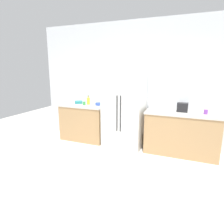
% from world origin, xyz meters
% --- Properties ---
extents(ground_plane, '(10.47, 10.47, 0.00)m').
position_xyz_m(ground_plane, '(0.00, 0.00, 0.00)').
color(ground_plane, beige).
extents(kitchen_back_panel, '(5.24, 0.10, 2.90)m').
position_xyz_m(kitchen_back_panel, '(0.00, 1.97, 1.45)').
color(kitchen_back_panel, silver).
rests_on(kitchen_back_panel, ground_plane).
extents(counter_left, '(1.18, 0.64, 0.92)m').
position_xyz_m(counter_left, '(-1.33, 1.61, 0.46)').
color(counter_left, tan).
rests_on(counter_left, ground_plane).
extents(counter_right, '(1.52, 0.64, 0.92)m').
position_xyz_m(counter_right, '(1.05, 1.61, 0.46)').
color(counter_right, tan).
rests_on(counter_right, ground_plane).
extents(refrigerator, '(0.88, 0.74, 1.74)m').
position_xyz_m(refrigerator, '(-0.22, 1.55, 0.87)').
color(refrigerator, white).
rests_on(refrigerator, ground_plane).
extents(toaster, '(0.22, 0.17, 0.19)m').
position_xyz_m(toaster, '(1.03, 1.67, 1.01)').
color(toaster, black).
rests_on(toaster, counter_right).
extents(bottle_a, '(0.08, 0.08, 0.23)m').
position_xyz_m(bottle_a, '(-1.23, 1.67, 1.01)').
color(bottle_a, yellow).
rests_on(bottle_a, counter_left).
extents(cup_a, '(0.07, 0.07, 0.09)m').
position_xyz_m(cup_a, '(-1.28, 1.55, 0.96)').
color(cup_a, green).
rests_on(cup_a, counter_left).
extents(cup_b, '(0.08, 0.08, 0.09)m').
position_xyz_m(cup_b, '(1.48, 1.61, 0.97)').
color(cup_b, purple).
rests_on(cup_b, counter_right).
extents(bowl_a, '(0.20, 0.20, 0.07)m').
position_xyz_m(bowl_a, '(-1.53, 1.69, 0.95)').
color(bowl_a, teal).
rests_on(bowl_a, counter_left).
extents(bowl_b, '(0.17, 0.17, 0.06)m').
position_xyz_m(bowl_b, '(-0.94, 1.67, 0.95)').
color(bowl_b, blue).
rests_on(bowl_b, counter_left).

